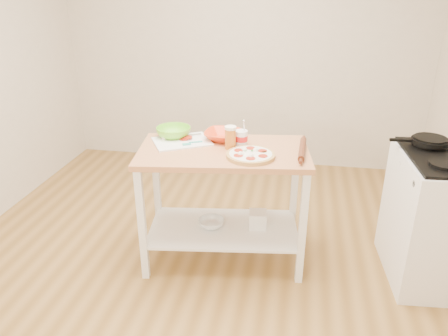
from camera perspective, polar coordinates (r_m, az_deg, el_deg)
room_shell at (r=2.72m, az=-3.89°, el=9.45°), size 4.04×4.54×2.74m
prep_island at (r=3.18m, az=-0.07°, el=-1.77°), size 1.27×0.80×0.90m
gas_stove at (r=3.42m, az=26.58°, el=-5.85°), size 0.69×0.79×1.11m
skillet at (r=3.34m, az=25.21°, el=3.21°), size 0.40×0.25×0.03m
pizza at (r=2.95m, az=3.47°, el=1.73°), size 0.33×0.33×0.05m
cutting_board at (r=3.23m, az=-5.58°, el=3.52°), size 0.50×0.46×0.04m
spatula at (r=3.16m, az=-4.28°, el=3.28°), size 0.14×0.11×0.01m
knife at (r=3.30m, az=-5.89°, el=4.13°), size 0.24×0.16×0.01m
orange_bowl at (r=3.25m, az=-0.11°, el=4.27°), size 0.30×0.30×0.07m
green_bowl at (r=3.32m, az=-6.60°, el=4.64°), size 0.31×0.31×0.08m
beer_pint at (r=3.07m, az=0.84°, el=4.02°), size 0.08×0.08×0.16m
yogurt_tub at (r=3.14m, az=2.26°, el=3.94°), size 0.09×0.09×0.20m
rolling_pin at (r=3.07m, az=10.19°, el=2.44°), size 0.06×0.39×0.04m
shelf_glass_bowl at (r=3.36m, az=-1.66°, el=-7.21°), size 0.22×0.22×0.06m
shelf_bin at (r=3.35m, az=4.42°, el=-6.73°), size 0.15×0.15×0.13m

